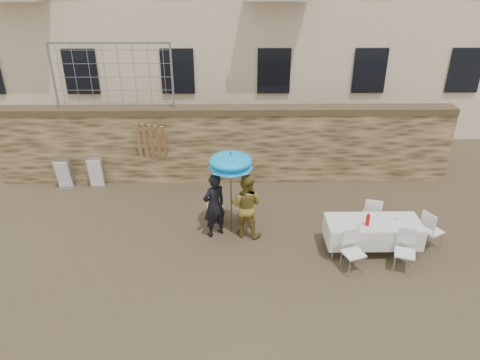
{
  "coord_description": "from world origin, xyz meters",
  "views": [
    {
      "loc": [
        0.28,
        -7.5,
        6.43
      ],
      "look_at": [
        0.4,
        2.2,
        1.4
      ],
      "focal_mm": 35.0,
      "sensor_mm": 36.0,
      "label": 1
    }
  ],
  "objects_px": {
    "couple_chair_left": "(215,206)",
    "chair_stack_left": "(66,171)",
    "soda_bottle": "(368,220)",
    "man_suit": "(214,205)",
    "table_chair_front_right": "(405,252)",
    "woman_dress": "(246,206)",
    "table_chair_back": "(372,214)",
    "couple_chair_right": "(243,206)",
    "umbrella": "(231,163)",
    "table_chair_side": "(432,230)",
    "chair_stack_right": "(97,171)",
    "banquet_table": "(374,223)",
    "table_chair_front_left": "(354,252)"
  },
  "relations": [
    {
      "from": "woman_dress",
      "to": "table_chair_back",
      "type": "relative_size",
      "value": 1.68
    },
    {
      "from": "soda_bottle",
      "to": "woman_dress",
      "type": "bearing_deg",
      "value": 162.56
    },
    {
      "from": "man_suit",
      "to": "table_chair_side",
      "type": "relative_size",
      "value": 1.69
    },
    {
      "from": "table_chair_front_left",
      "to": "table_chair_back",
      "type": "xyz_separation_m",
      "value": [
        0.8,
        1.55,
        0.0
      ]
    },
    {
      "from": "chair_stack_left",
      "to": "table_chair_front_left",
      "type": "bearing_deg",
      "value": -28.71
    },
    {
      "from": "man_suit",
      "to": "table_chair_front_right",
      "type": "bearing_deg",
      "value": 126.78
    },
    {
      "from": "soda_bottle",
      "to": "chair_stack_left",
      "type": "xyz_separation_m",
      "value": [
        -7.8,
        3.45,
        -0.45
      ]
    },
    {
      "from": "table_chair_front_right",
      "to": "table_chair_side",
      "type": "xyz_separation_m",
      "value": [
        0.9,
        0.85,
        0.0
      ]
    },
    {
      "from": "table_chair_front_left",
      "to": "chair_stack_left",
      "type": "xyz_separation_m",
      "value": [
        -7.4,
        4.05,
        -0.02
      ]
    },
    {
      "from": "couple_chair_left",
      "to": "couple_chair_right",
      "type": "height_order",
      "value": "same"
    },
    {
      "from": "table_chair_side",
      "to": "chair_stack_left",
      "type": "relative_size",
      "value": 1.04
    },
    {
      "from": "table_chair_front_right",
      "to": "table_chair_back",
      "type": "bearing_deg",
      "value": 120.27
    },
    {
      "from": "man_suit",
      "to": "couple_chair_left",
      "type": "relative_size",
      "value": 1.69
    },
    {
      "from": "table_chair_back",
      "to": "table_chair_side",
      "type": "distance_m",
      "value": 1.39
    },
    {
      "from": "table_chair_side",
      "to": "banquet_table",
      "type": "bearing_deg",
      "value": 66.92
    },
    {
      "from": "table_chair_front_right",
      "to": "chair_stack_left",
      "type": "distance_m",
      "value": 9.42
    },
    {
      "from": "banquet_table",
      "to": "soda_bottle",
      "type": "xyz_separation_m",
      "value": [
        -0.2,
        -0.15,
        0.17
      ]
    },
    {
      "from": "chair_stack_right",
      "to": "table_chair_front_right",
      "type": "bearing_deg",
      "value": -28.07
    },
    {
      "from": "man_suit",
      "to": "soda_bottle",
      "type": "relative_size",
      "value": 6.26
    },
    {
      "from": "soda_bottle",
      "to": "chair_stack_right",
      "type": "height_order",
      "value": "soda_bottle"
    },
    {
      "from": "umbrella",
      "to": "soda_bottle",
      "type": "bearing_deg",
      "value": -17.27
    },
    {
      "from": "man_suit",
      "to": "soda_bottle",
      "type": "bearing_deg",
      "value": 132.26
    },
    {
      "from": "couple_chair_left",
      "to": "chair_stack_right",
      "type": "distance_m",
      "value": 4.05
    },
    {
      "from": "table_chair_front_right",
      "to": "table_chair_back",
      "type": "relative_size",
      "value": 1.0
    },
    {
      "from": "couple_chair_left",
      "to": "table_chair_back",
      "type": "relative_size",
      "value": 1.0
    },
    {
      "from": "umbrella",
      "to": "table_chair_side",
      "type": "height_order",
      "value": "umbrella"
    },
    {
      "from": "table_chair_back",
      "to": "umbrella",
      "type": "bearing_deg",
      "value": 15.08
    },
    {
      "from": "woman_dress",
      "to": "chair_stack_right",
      "type": "height_order",
      "value": "woman_dress"
    },
    {
      "from": "soda_bottle",
      "to": "table_chair_front_left",
      "type": "height_order",
      "value": "soda_bottle"
    },
    {
      "from": "man_suit",
      "to": "chair_stack_left",
      "type": "relative_size",
      "value": 1.77
    },
    {
      "from": "couple_chair_left",
      "to": "chair_stack_left",
      "type": "xyz_separation_m",
      "value": [
        -4.39,
        2.07,
        -0.02
      ]
    },
    {
      "from": "couple_chair_right",
      "to": "chair_stack_left",
      "type": "distance_m",
      "value": 5.49
    },
    {
      "from": "couple_chair_left",
      "to": "table_chair_front_left",
      "type": "relative_size",
      "value": 1.0
    },
    {
      "from": "table_chair_side",
      "to": "chair_stack_right",
      "type": "relative_size",
      "value": 1.04
    },
    {
      "from": "umbrella",
      "to": "table_chair_back",
      "type": "bearing_deg",
      "value": 0.21
    },
    {
      "from": "woman_dress",
      "to": "table_chair_back",
      "type": "height_order",
      "value": "woman_dress"
    },
    {
      "from": "chair_stack_left",
      "to": "man_suit",
      "type": "bearing_deg",
      "value": -30.82
    },
    {
      "from": "table_chair_front_right",
      "to": "table_chair_side",
      "type": "distance_m",
      "value": 1.24
    },
    {
      "from": "soda_bottle",
      "to": "couple_chair_left",
      "type": "bearing_deg",
      "value": 157.89
    },
    {
      "from": "banquet_table",
      "to": "table_chair_side",
      "type": "height_order",
      "value": "table_chair_side"
    },
    {
      "from": "woman_dress",
      "to": "couple_chair_right",
      "type": "bearing_deg",
      "value": -65.99
    },
    {
      "from": "soda_bottle",
      "to": "chair_stack_left",
      "type": "relative_size",
      "value": 0.28
    },
    {
      "from": "man_suit",
      "to": "woman_dress",
      "type": "height_order",
      "value": "man_suit"
    },
    {
      "from": "couple_chair_right",
      "to": "table_chair_back",
      "type": "bearing_deg",
      "value": 171.81
    },
    {
      "from": "banquet_table",
      "to": "table_chair_front_right",
      "type": "distance_m",
      "value": 0.94
    },
    {
      "from": "couple_chair_left",
      "to": "couple_chair_right",
      "type": "xyz_separation_m",
      "value": [
        0.7,
        0.0,
        0.0
      ]
    },
    {
      "from": "couple_chair_left",
      "to": "couple_chair_right",
      "type": "distance_m",
      "value": 0.7
    },
    {
      "from": "woman_dress",
      "to": "chair_stack_right",
      "type": "distance_m",
      "value": 4.99
    },
    {
      "from": "woman_dress",
      "to": "table_chair_front_right",
      "type": "bearing_deg",
      "value": 175.68
    },
    {
      "from": "chair_stack_right",
      "to": "umbrella",
      "type": "bearing_deg",
      "value": -32.93
    }
  ]
}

